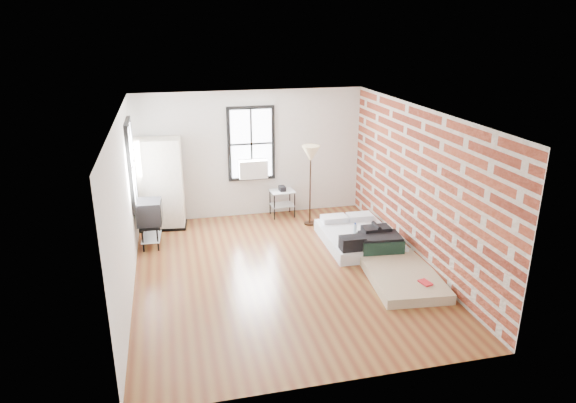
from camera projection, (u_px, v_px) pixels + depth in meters
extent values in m
plane|color=#5B2C18|center=(281.00, 272.00, 9.01)|extent=(6.00, 6.00, 0.00)
cube|color=silver|center=(251.00, 154.00, 11.30)|extent=(5.00, 0.01, 2.80)
cube|color=silver|center=(339.00, 281.00, 5.79)|extent=(5.00, 0.01, 2.80)
cube|color=silver|center=(125.00, 209.00, 8.00)|extent=(0.01, 6.00, 2.80)
cube|color=brown|center=(418.00, 187.00, 9.09)|extent=(0.02, 6.00, 2.80)
cube|color=white|center=(281.00, 113.00, 8.08)|extent=(5.00, 6.00, 0.01)
cube|color=white|center=(251.00, 144.00, 11.17)|extent=(0.90, 0.02, 1.50)
cube|color=black|center=(229.00, 145.00, 11.08)|extent=(0.07, 0.08, 1.64)
cube|color=black|center=(273.00, 142.00, 11.30)|extent=(0.07, 0.08, 1.64)
cube|color=black|center=(250.00, 108.00, 10.93)|extent=(0.90, 0.08, 0.07)
cube|color=black|center=(252.00, 178.00, 11.45)|extent=(0.90, 0.08, 0.07)
cube|color=black|center=(251.00, 144.00, 11.16)|extent=(0.04, 0.02, 1.50)
cube|color=black|center=(251.00, 144.00, 11.16)|extent=(0.90, 0.02, 0.04)
cube|color=white|center=(253.00, 169.00, 11.24)|extent=(0.62, 0.30, 0.40)
cube|color=white|center=(132.00, 164.00, 9.58)|extent=(0.02, 0.90, 1.50)
cube|color=black|center=(130.00, 171.00, 9.13)|extent=(0.08, 0.07, 1.64)
cube|color=black|center=(132.00, 158.00, 10.02)|extent=(0.08, 0.07, 1.64)
cube|color=black|center=(127.00, 122.00, 9.32)|extent=(0.08, 0.90, 0.07)
cube|color=black|center=(135.00, 204.00, 9.84)|extent=(0.08, 0.90, 0.07)
cube|color=black|center=(133.00, 164.00, 9.58)|extent=(0.02, 0.04, 1.50)
cube|color=black|center=(133.00, 164.00, 9.58)|extent=(0.02, 0.90, 0.04)
cube|color=white|center=(358.00, 238.00, 10.14)|extent=(1.35, 1.81, 0.24)
cube|color=white|center=(334.00, 219.00, 10.67)|extent=(0.52, 0.34, 0.11)
cube|color=white|center=(360.00, 216.00, 10.79)|extent=(0.52, 0.34, 0.11)
cube|color=black|center=(376.00, 234.00, 9.70)|extent=(0.52, 0.31, 0.28)
cylinder|color=black|center=(376.00, 226.00, 9.64)|extent=(0.08, 0.33, 0.08)
cube|color=black|center=(352.00, 243.00, 9.33)|extent=(0.46, 0.29, 0.24)
cylinder|color=silver|center=(355.00, 229.00, 10.00)|extent=(0.07, 0.07, 0.21)
cylinder|color=#173AA3|center=(355.00, 224.00, 9.96)|extent=(0.03, 0.03, 0.03)
cube|color=tan|center=(399.00, 272.00, 8.86)|extent=(1.31, 2.20, 0.17)
cube|color=black|center=(380.00, 243.00, 9.50)|extent=(0.83, 0.63, 0.24)
cube|color=black|center=(380.00, 236.00, 9.45)|extent=(0.78, 0.58, 0.04)
cube|color=red|center=(425.00, 283.00, 8.28)|extent=(0.19, 0.25, 0.03)
cube|color=black|center=(163.00, 226.00, 11.00)|extent=(1.03, 0.66, 0.06)
cube|color=#F3E4CD|center=(160.00, 183.00, 10.68)|extent=(0.98, 0.61, 1.87)
cylinder|color=black|center=(274.00, 207.00, 11.32)|extent=(0.02, 0.02, 0.59)
cylinder|color=black|center=(295.00, 205.00, 11.45)|extent=(0.02, 0.02, 0.59)
cylinder|color=black|center=(270.00, 202.00, 11.65)|extent=(0.02, 0.02, 0.59)
cylinder|color=black|center=(290.00, 200.00, 11.78)|extent=(0.02, 0.02, 0.59)
cube|color=silver|center=(282.00, 191.00, 11.45)|extent=(0.56, 0.46, 0.02)
cube|color=silver|center=(282.00, 205.00, 11.56)|extent=(0.54, 0.44, 0.02)
cube|color=black|center=(282.00, 188.00, 11.43)|extent=(0.14, 0.20, 0.11)
cylinder|color=black|center=(310.00, 223.00, 11.17)|extent=(0.25, 0.25, 0.03)
cylinder|color=black|center=(310.00, 190.00, 10.92)|extent=(0.03, 0.03, 1.50)
cone|color=tan|center=(311.00, 154.00, 10.65)|extent=(0.37, 0.37, 0.33)
cylinder|color=black|center=(143.00, 241.00, 9.75)|extent=(0.03, 0.03, 0.46)
cylinder|color=black|center=(158.00, 240.00, 9.79)|extent=(0.03, 0.03, 0.46)
cylinder|color=black|center=(145.00, 230.00, 10.26)|extent=(0.03, 0.03, 0.46)
cylinder|color=black|center=(160.00, 229.00, 10.30)|extent=(0.03, 0.03, 0.46)
cube|color=black|center=(150.00, 224.00, 9.95)|extent=(0.41, 0.68, 0.03)
cube|color=silver|center=(152.00, 237.00, 10.04)|extent=(0.39, 0.66, 0.02)
cube|color=black|center=(149.00, 212.00, 9.87)|extent=(0.49, 0.56, 0.46)
cube|color=black|center=(161.00, 211.00, 9.90)|extent=(0.05, 0.44, 0.37)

